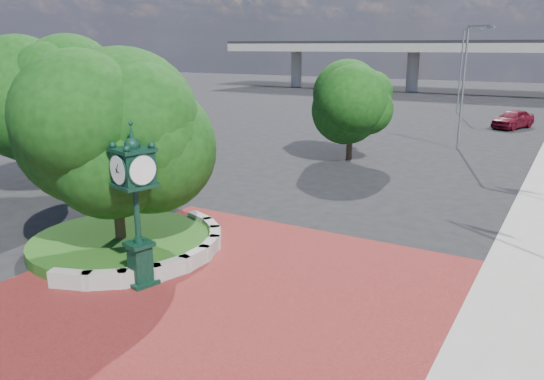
{
  "coord_description": "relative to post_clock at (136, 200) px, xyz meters",
  "views": [
    {
      "loc": [
        8.06,
        -12.13,
        6.72
      ],
      "look_at": [
        0.12,
        1.5,
        2.43
      ],
      "focal_mm": 35.0,
      "sensor_mm": 36.0,
      "label": 1
    }
  ],
  "objects": [
    {
      "name": "grass_bed",
      "position": [
        -2.65,
        1.81,
        -2.38
      ],
      "size": [
        6.1,
        6.1,
        0.4
      ],
      "primitive_type": "cylinder",
      "color": "#1D4714",
      "rests_on": "ground"
    },
    {
      "name": "plaza",
      "position": [
        2.35,
        0.81,
        -2.56
      ],
      "size": [
        12.0,
        12.0,
        0.04
      ],
      "primitive_type": "cube",
      "color": "maroon",
      "rests_on": "ground"
    },
    {
      "name": "tree_planter",
      "position": [
        -2.65,
        1.81,
        1.14
      ],
      "size": [
        5.2,
        5.2,
        6.33
      ],
      "color": "#38281C",
      "rests_on": "ground"
    },
    {
      "name": "street_lamp_far",
      "position": [
        -0.58,
        47.0,
        2.35
      ],
      "size": [
        1.89,
        0.4,
        8.42
      ],
      "color": "slate",
      "rests_on": "ground"
    },
    {
      "name": "tree_street",
      "position": [
        -1.65,
        19.81,
        0.66
      ],
      "size": [
        4.4,
        4.4,
        5.45
      ],
      "color": "#38281C",
      "rests_on": "ground"
    },
    {
      "name": "post_clock",
      "position": [
        0.0,
        0.0,
        0.0
      ],
      "size": [
        1.17,
        1.17,
        4.7
      ],
      "color": "black",
      "rests_on": "ground"
    },
    {
      "name": "parked_car",
      "position": [
        5.51,
        38.46,
        -1.8
      ],
      "size": [
        3.34,
        4.96,
        1.57
      ],
      "primitive_type": "imported",
      "rotation": [
        0.0,
        0.0,
        -0.36
      ],
      "color": "maroon",
      "rests_on": "ground"
    },
    {
      "name": "tree_northwest",
      "position": [
        -10.65,
        6.81,
        1.54
      ],
      "size": [
        5.6,
        5.6,
        6.93
      ],
      "color": "#38281C",
      "rests_on": "ground"
    },
    {
      "name": "ground",
      "position": [
        2.35,
        1.81,
        -2.58
      ],
      "size": [
        200.0,
        200.0,
        0.0
      ],
      "primitive_type": "plane",
      "color": "black",
      "rests_on": "ground"
    },
    {
      "name": "overpass",
      "position": [
        2.14,
        71.81,
        3.96
      ],
      "size": [
        90.0,
        12.0,
        7.5
      ],
      "color": "#9E9B93",
      "rests_on": "ground"
    },
    {
      "name": "planter_wall",
      "position": [
        -0.36,
        1.81,
        -2.31
      ],
      "size": [
        2.96,
        6.77,
        0.54
      ],
      "color": "#9E9B93",
      "rests_on": "ground"
    },
    {
      "name": "street_lamp_near",
      "position": [
        3.64,
        26.54,
        2.11
      ],
      "size": [
        1.74,
        0.71,
        8.0
      ],
      "color": "slate",
      "rests_on": "ground"
    }
  ]
}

